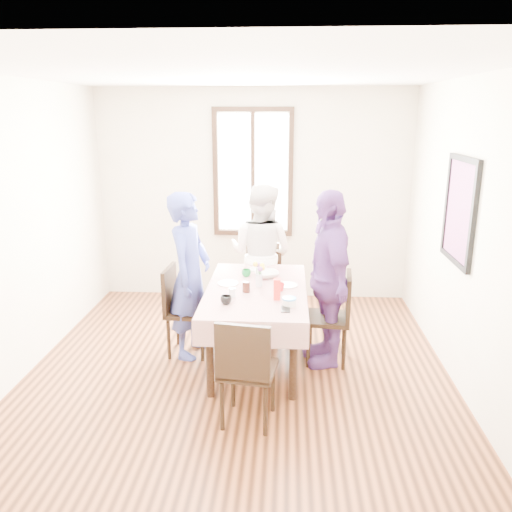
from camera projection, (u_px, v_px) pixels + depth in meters
name	position (u px, v px, depth m)	size (l,w,h in m)	color
ground	(237.00, 377.00, 4.80)	(4.50, 4.50, 0.00)	black
back_wall	(253.00, 196.00, 6.59)	(4.00, 4.00, 0.00)	beige
right_wall	(471.00, 241.00, 4.31)	(4.50, 4.50, 0.00)	beige
window_frame	(253.00, 173.00, 6.49)	(1.02, 0.06, 1.62)	black
window_pane	(253.00, 173.00, 6.50)	(0.90, 0.02, 1.50)	white
art_poster	(460.00, 211.00, 4.55)	(0.04, 0.76, 0.96)	red
dining_table	(256.00, 326.00, 5.02)	(0.83, 1.50, 0.75)	black
tablecloth	(256.00, 289.00, 4.92)	(0.95, 1.62, 0.01)	#5A0508
chair_left	(189.00, 311.00, 5.17)	(0.42, 0.42, 0.91)	black
chair_right	(327.00, 318.00, 5.00)	(0.42, 0.42, 0.91)	black
chair_far	(262.00, 284.00, 5.99)	(0.42, 0.42, 0.91)	black
chair_near	(248.00, 369.00, 4.01)	(0.42, 0.42, 0.91)	black
person_left	(189.00, 275.00, 5.07)	(0.61, 0.40, 1.67)	#353E8F
person_far	(262.00, 255.00, 5.87)	(0.79, 0.62, 1.63)	white
person_right	(327.00, 279.00, 4.89)	(1.01, 0.42, 1.72)	#5E347C
mug_black	(226.00, 300.00, 4.50)	(0.10, 0.10, 0.08)	black
mug_flag	(280.00, 287.00, 4.83)	(0.08, 0.08, 0.08)	red
mug_green	(246.00, 273.00, 5.26)	(0.09, 0.09, 0.07)	#0C7226
serving_bowl	(267.00, 274.00, 5.24)	(0.24, 0.24, 0.06)	white
juice_carton	(277.00, 289.00, 4.60)	(0.06, 0.06, 0.19)	red
butter_tub	(289.00, 302.00, 4.47)	(0.12, 0.12, 0.06)	white
jam_jar	(246.00, 287.00, 4.80)	(0.07, 0.07, 0.10)	black
drinking_glass	(232.00, 293.00, 4.68)	(0.06, 0.06, 0.09)	silver
smartphone	(286.00, 309.00, 4.39)	(0.08, 0.16, 0.01)	black
flower_vase	(259.00, 280.00, 4.95)	(0.06, 0.06, 0.13)	silver
plate_left	(228.00, 283.00, 5.04)	(0.20, 0.20, 0.01)	white
plate_right	(287.00, 285.00, 4.99)	(0.20, 0.20, 0.01)	white
plate_far	(258.00, 269.00, 5.49)	(0.20, 0.20, 0.01)	white
butter_lid	(289.00, 298.00, 4.46)	(0.12, 0.12, 0.01)	blue
flower_bunch	(259.00, 269.00, 4.92)	(0.09, 0.09, 0.10)	yellow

